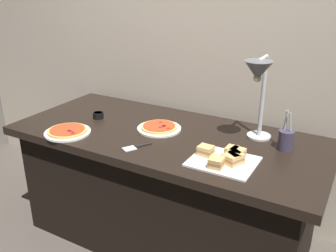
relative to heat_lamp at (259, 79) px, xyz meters
The scene contains 10 objects.
ground_plane 1.25m from the heat_lamp, 168.23° to the right, with size 8.00×8.00×0.00m, color #4C443D.
back_wall 0.64m from the heat_lamp, 141.71° to the left, with size 4.40×0.04×2.40m, color #B7A893.
buffet_table 0.91m from the heat_lamp, 168.23° to the right, with size 1.90×0.84×0.76m.
heat_lamp is the anchor object (origin of this frame).
pizza_plate_front 0.68m from the heat_lamp, behind, with size 0.27×0.27×0.03m.
pizza_plate_center 1.15m from the heat_lamp, 158.63° to the right, with size 0.28×0.28×0.03m.
sandwich_platter 0.46m from the heat_lamp, 101.11° to the right, with size 0.33×0.28×0.06m.
sauce_cup_near 1.09m from the heat_lamp, behind, with size 0.07×0.07×0.04m.
utensil_holder 0.36m from the heat_lamp, ahead, with size 0.08×0.08×0.22m.
serving_spatula 0.75m from the heat_lamp, 146.79° to the right, with size 0.12×0.16×0.01m.
Camera 1 is at (1.02, -1.78, 1.64)m, focal length 39.52 mm.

